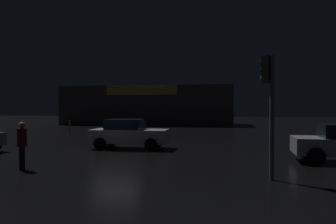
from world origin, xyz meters
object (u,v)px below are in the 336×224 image
(store_building, at_px, (150,106))
(traffic_signal_opposite, at_px, (269,92))
(car_near, at_px, (129,134))
(pedestrian, at_px, (22,142))

(store_building, bearing_deg, traffic_signal_opposite, -69.70)
(traffic_signal_opposite, bearing_deg, store_building, 110.30)
(store_building, distance_m, car_near, 25.14)
(car_near, bearing_deg, traffic_signal_opposite, -44.11)
(store_building, relative_size, pedestrian, 12.49)
(car_near, xyz_separation_m, pedestrian, (-2.05, -6.42, 0.19))
(store_building, height_order, traffic_signal_opposite, store_building)
(store_building, distance_m, pedestrian, 31.19)
(store_building, height_order, car_near, store_building)
(pedestrian, bearing_deg, traffic_signal_opposite, -0.08)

